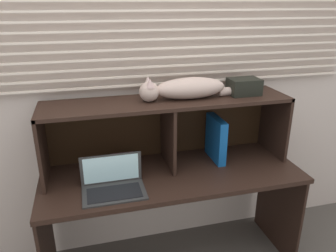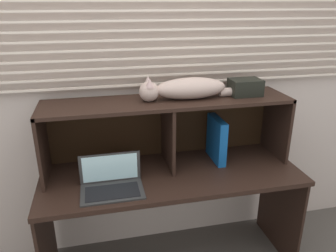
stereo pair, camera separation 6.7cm
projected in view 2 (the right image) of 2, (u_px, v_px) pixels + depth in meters
back_panel_with_blinds at (161, 77)px, 2.19m from camera, size 4.40×0.08×2.50m
desk at (172, 190)px, 2.12m from camera, size 1.62×0.60×0.72m
hutch_shelf_unit at (167, 118)px, 2.09m from camera, size 1.54×0.35×0.44m
cat at (186, 89)px, 2.02m from camera, size 0.73×0.16×0.15m
laptop at (112, 183)px, 1.88m from camera, size 0.35×0.22×0.19m
binder_upright at (216, 139)px, 2.19m from camera, size 0.05×0.25×0.29m
book_stack at (125, 164)px, 2.10m from camera, size 0.16×0.23×0.07m
storage_box at (245, 87)px, 2.10m from camera, size 0.20×0.14×0.10m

